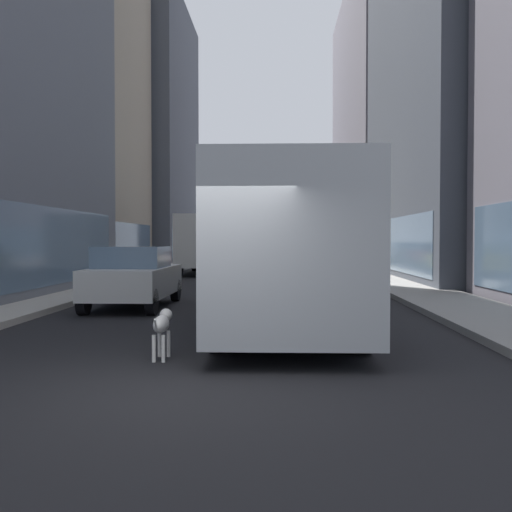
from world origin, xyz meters
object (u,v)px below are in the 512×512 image
box_truck (206,242)px  dalmatian_dog (162,325)px  transit_bus (286,241)px  car_silver_sedan (280,252)px  car_red_coupe (280,254)px  car_white_van (134,277)px  car_yellow_taxi (313,259)px

box_truck → dalmatian_dog: 22.89m
transit_bus → box_truck: 18.50m
car_silver_sedan → dalmatian_dog: (-1.94, -41.21, -0.31)m
car_red_coupe → car_silver_sedan: size_ratio=1.01×
transit_bus → car_white_van: bearing=152.9°
car_white_van → dalmatian_dog: size_ratio=4.36×
car_white_van → transit_bus: bearing=-27.1°
dalmatian_dog → box_truck: bearing=95.2°
transit_bus → car_white_van: 4.60m
car_yellow_taxi → dalmatian_dog: bearing=-99.4°
car_yellow_taxi → box_truck: 5.85m
box_truck → car_yellow_taxi: bearing=-14.8°
box_truck → car_red_coupe: bearing=67.4°
car_silver_sedan → dalmatian_dog: bearing=-92.7°
transit_bus → car_yellow_taxi: size_ratio=2.85×
car_silver_sedan → car_white_van: same height
car_red_coupe → car_white_van: (-4.00, -25.61, 0.00)m
transit_bus → car_yellow_taxi: 16.69m
car_silver_sedan → box_truck: bearing=-102.2°
car_red_coupe → car_silver_sedan: same height
transit_bus → box_truck: bearing=102.5°
box_truck → car_white_van: bearing=-90.0°
car_red_coupe → car_silver_sedan: 8.85m
car_silver_sedan → car_white_van: bearing=-96.6°
dalmatian_dog → car_white_van: bearing=107.0°
car_white_van → box_truck: 16.04m
car_yellow_taxi → dalmatian_dog: size_ratio=4.21×
box_truck → dalmatian_dog: (2.06, -22.76, -1.15)m
car_silver_sedan → car_white_van: size_ratio=0.99×
transit_bus → car_yellow_taxi: bearing=84.5°
car_white_van → dalmatian_dog: (2.06, -6.75, -0.31)m
car_red_coupe → car_yellow_taxi: size_ratio=1.04×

